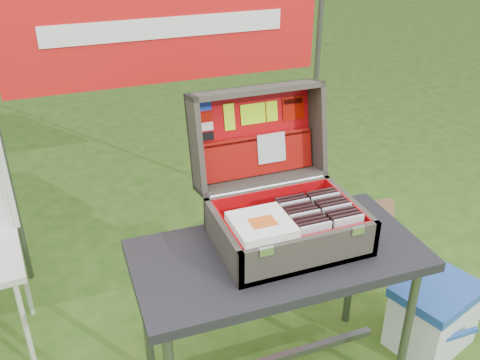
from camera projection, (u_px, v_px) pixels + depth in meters
name	position (u px, v px, depth m)	size (l,w,h in m)	color
table	(276.00, 320.00, 2.17)	(1.10, 0.55, 0.68)	black
table_top	(278.00, 255.00, 2.02)	(1.10, 0.55, 0.04)	black
table_leg_fr	(407.00, 328.00, 2.16)	(0.04, 0.04, 0.64)	#59595B
table_leg_bl	(146.00, 319.00, 2.21)	(0.04, 0.04, 0.64)	#59595B
table_leg_br	(352.00, 267.00, 2.51)	(0.04, 0.04, 0.64)	#59595B
table_brace	(274.00, 359.00, 2.28)	(0.95, 0.03, 0.03)	#59595B
suitcase	(283.00, 177.00, 1.99)	(0.55, 0.55, 0.52)	#5A5448
suitcase_base_bottom	(288.00, 241.00, 2.05)	(0.55, 0.39, 0.02)	#5A5448
suitcase_base_wall_front	(311.00, 254.00, 1.87)	(0.55, 0.02, 0.15)	#5A5448
suitcase_base_wall_back	(269.00, 204.00, 2.18)	(0.55, 0.02, 0.15)	#5A5448
suitcase_base_wall_left	(223.00, 241.00, 1.94)	(0.02, 0.39, 0.15)	#5A5448
suitcase_base_wall_right	(349.00, 214.00, 2.11)	(0.02, 0.39, 0.15)	#5A5448
suitcase_liner_floor	(288.00, 238.00, 2.05)	(0.51, 0.35, 0.01)	red
suitcase_latch_left	(266.00, 251.00, 1.78)	(0.05, 0.01, 0.03)	silver
suitcase_latch_right	(358.00, 231.00, 1.89)	(0.05, 0.01, 0.03)	silver
suitcase_hinge	(268.00, 187.00, 2.15)	(0.02, 0.02, 0.49)	silver
suitcase_lid_back	(253.00, 133.00, 2.22)	(0.55, 0.39, 0.02)	#5A5448
suitcase_lid_rim_far	(255.00, 90.00, 2.11)	(0.55, 0.02, 0.15)	#5A5448
suitcase_lid_rim_near	(261.00, 179.00, 2.21)	(0.55, 0.02, 0.15)	#5A5448
suitcase_lid_rim_left	(196.00, 145.00, 2.08)	(0.02, 0.39, 0.15)	#5A5448
suitcase_lid_rim_right	(316.00, 127.00, 2.24)	(0.02, 0.39, 0.15)	#5A5448
suitcase_lid_liner	(254.00, 134.00, 2.20)	(0.50, 0.34, 0.01)	red
suitcase_liner_wall_front	(309.00, 249.00, 1.88)	(0.51, 0.01, 0.13)	red
suitcase_liner_wall_back	(270.00, 203.00, 2.16)	(0.51, 0.01, 0.13)	red
suitcase_liner_wall_left	(226.00, 238.00, 1.94)	(0.01, 0.35, 0.13)	red
suitcase_liner_wall_right	(346.00, 212.00, 2.10)	(0.01, 0.35, 0.13)	red
suitcase_lid_pocket	(257.00, 156.00, 2.21)	(0.49, 0.16, 0.03)	maroon
suitcase_pocket_edge	(256.00, 138.00, 2.19)	(0.48, 0.02, 0.02)	maroon
suitcase_pocket_cd	(271.00, 148.00, 2.21)	(0.12, 0.12, 0.01)	silver
lid_sticker_cc_a	(205.00, 107.00, 2.10)	(0.05, 0.03, 0.00)	#1933B2
lid_sticker_cc_b	(206.00, 117.00, 2.11)	(0.05, 0.03, 0.00)	#9E0B00
lid_sticker_cc_c	(207.00, 127.00, 2.12)	(0.05, 0.03, 0.00)	white
lid_sticker_cc_d	(208.00, 136.00, 2.13)	(0.05, 0.03, 0.00)	black
lid_card_neon_tall	(229.00, 117.00, 2.14)	(0.04, 0.11, 0.00)	#B7FE10
lid_card_neon_main	(253.00, 114.00, 2.17)	(0.11, 0.08, 0.00)	#B7FE10
lid_card_neon_small	(272.00, 111.00, 2.20)	(0.05, 0.08, 0.00)	#B7FE10
lid_sticker_band	(293.00, 108.00, 2.23)	(0.10, 0.10, 0.00)	#9E0B00
lid_sticker_band_bar	(293.00, 101.00, 2.22)	(0.09, 0.02, 0.00)	black
cd_left_0	(315.00, 241.00, 1.90)	(0.12, 0.01, 0.14)	silver
cd_left_1	(312.00, 238.00, 1.92)	(0.12, 0.01, 0.14)	black
cd_left_2	(310.00, 235.00, 1.94)	(0.12, 0.01, 0.14)	black
cd_left_3	(307.00, 232.00, 1.95)	(0.12, 0.01, 0.14)	black
cd_left_4	(304.00, 228.00, 1.97)	(0.12, 0.01, 0.14)	silver
cd_left_5	(302.00, 226.00, 1.99)	(0.12, 0.01, 0.14)	black
cd_left_6	(299.00, 223.00, 2.01)	(0.12, 0.01, 0.14)	black
cd_left_7	(296.00, 220.00, 2.03)	(0.12, 0.01, 0.14)	black
cd_left_8	(294.00, 217.00, 2.04)	(0.12, 0.01, 0.14)	silver
cd_left_9	(292.00, 214.00, 2.06)	(0.12, 0.01, 0.14)	black
cd_left_10	(289.00, 211.00, 2.08)	(0.12, 0.01, 0.14)	black
cd_right_0	(348.00, 234.00, 1.94)	(0.12, 0.01, 0.14)	silver
cd_right_1	(344.00, 231.00, 1.96)	(0.12, 0.01, 0.14)	black
cd_right_2	(341.00, 228.00, 1.98)	(0.12, 0.01, 0.14)	black
cd_right_3	(339.00, 225.00, 2.00)	(0.12, 0.01, 0.14)	black
cd_right_4	(336.00, 222.00, 2.01)	(0.12, 0.01, 0.14)	silver
cd_right_5	(333.00, 219.00, 2.03)	(0.12, 0.01, 0.14)	black
cd_right_6	(330.00, 216.00, 2.05)	(0.12, 0.01, 0.14)	black
cd_right_7	(327.00, 213.00, 2.07)	(0.12, 0.01, 0.14)	black
cd_right_8	(325.00, 210.00, 2.08)	(0.12, 0.01, 0.14)	silver
cd_right_9	(322.00, 208.00, 2.10)	(0.12, 0.01, 0.14)	black
cd_right_10	(319.00, 205.00, 2.12)	(0.12, 0.01, 0.14)	black
songbook_0	(262.00, 227.00, 1.88)	(0.21, 0.21, 0.01)	white
songbook_1	(262.00, 226.00, 1.88)	(0.21, 0.21, 0.01)	white
songbook_2	(262.00, 225.00, 1.88)	(0.21, 0.21, 0.01)	white
songbook_3	(262.00, 224.00, 1.88)	(0.21, 0.21, 0.01)	white
songbook_4	(262.00, 223.00, 1.87)	(0.21, 0.21, 0.01)	white
songbook_5	(262.00, 221.00, 1.87)	(0.21, 0.21, 0.01)	white
songbook_graphic	(263.00, 222.00, 1.86)	(0.09, 0.07, 0.00)	#D85919
cooler	(433.00, 315.00, 2.45)	(0.38, 0.29, 0.33)	white
cooler_body	(432.00, 319.00, 2.46)	(0.36, 0.27, 0.29)	white
cooler_lid	(438.00, 291.00, 2.38)	(0.38, 0.29, 0.04)	#224CA6
cooler_handle	(456.00, 336.00, 2.32)	(0.22, 0.02, 0.02)	#224CA6
chair_leg_fr	(25.00, 326.00, 2.28)	(0.02, 0.02, 0.49)	silver
chair_leg_br	(24.00, 275.00, 2.59)	(0.02, 0.02, 0.49)	silver
chair_upright_right	(3.00, 188.00, 2.38)	(0.02, 0.02, 0.45)	silver
cardboard_box	(357.00, 243.00, 2.87)	(0.41, 0.07, 0.44)	brown
banner_post_right	(315.00, 94.00, 3.09)	(0.03, 0.03, 1.70)	#59595B
banner	(167.00, 27.00, 2.60)	(1.60, 0.01, 0.55)	red
banner_text	(167.00, 28.00, 2.59)	(1.20, 0.00, 0.10)	white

